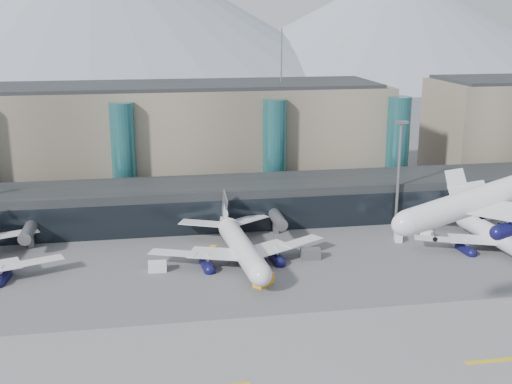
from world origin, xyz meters
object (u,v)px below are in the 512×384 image
(veh_d, at_px, (398,237))
(veh_c, at_px, (311,254))
(veh_b, at_px, (212,250))
(veh_g, at_px, (427,234))
(hero_jet, at_px, (502,188))
(veh_h, at_px, (263,280))
(veh_f, at_px, (0,268))
(veh_a, at_px, (157,267))
(jet_parked_right, at_px, (486,225))
(jet_parked_mid, at_px, (238,237))
(lightmast_mid, at_px, (399,168))

(veh_d, bearing_deg, veh_c, 123.84)
(veh_b, bearing_deg, veh_g, -59.42)
(hero_jet, height_order, veh_h, hero_jet)
(veh_b, distance_m, veh_f, 42.84)
(veh_a, height_order, veh_b, veh_a)
(jet_parked_right, distance_m, veh_h, 54.63)
(veh_b, height_order, veh_c, veh_c)
(hero_jet, relative_size, veh_f, 11.02)
(jet_parked_mid, xyz_separation_m, veh_g, (44.83, 5.87, -3.99))
(veh_d, distance_m, veh_g, 7.62)
(veh_a, bearing_deg, veh_h, -25.66)
(veh_b, relative_size, veh_h, 0.60)
(hero_jet, distance_m, jet_parked_mid, 57.70)
(hero_jet, relative_size, veh_g, 12.25)
(veh_b, relative_size, veh_g, 0.88)
(jet_parked_right, xyz_separation_m, veh_h, (-52.72, -13.96, -3.27))
(jet_parked_mid, distance_m, veh_c, 15.64)
(veh_b, distance_m, veh_d, 42.40)
(lightmast_mid, xyz_separation_m, jet_parked_right, (14.54, -16.04, -10.02))
(veh_f, distance_m, veh_g, 92.78)
(veh_b, bearing_deg, lightmast_mid, -47.63)
(jet_parked_mid, relative_size, veh_a, 10.80)
(jet_parked_mid, bearing_deg, veh_c, -105.82)
(hero_jet, bearing_deg, veh_a, 138.20)
(veh_b, distance_m, veh_c, 21.17)
(veh_g, distance_m, veh_h, 46.82)
(lightmast_mid, relative_size, veh_c, 6.32)
(lightmast_mid, height_order, veh_b, lightmast_mid)
(jet_parked_mid, relative_size, jet_parked_right, 1.09)
(veh_g, bearing_deg, veh_c, -110.01)
(lightmast_mid, relative_size, veh_a, 7.05)
(hero_jet, distance_m, jet_parked_right, 52.45)
(hero_jet, xyz_separation_m, veh_g, (12.23, 48.84, -24.51))
(veh_a, relative_size, veh_c, 0.90)
(jet_parked_right, bearing_deg, veh_d, 69.33)
(lightmast_mid, bearing_deg, jet_parked_right, -47.81)
(veh_c, xyz_separation_m, veh_g, (29.89, 8.72, -0.32))
(lightmast_mid, relative_size, veh_f, 8.36)
(veh_a, bearing_deg, veh_f, 172.70)
(lightmast_mid, xyz_separation_m, jet_parked_mid, (-40.90, -15.41, -9.62))
(lightmast_mid, distance_m, veh_c, 34.41)
(veh_d, bearing_deg, jet_parked_mid, 112.39)
(lightmast_mid, bearing_deg, hero_jet, -98.10)
(jet_parked_mid, xyz_separation_m, jet_parked_right, (55.44, -0.63, -0.40))
(hero_jet, distance_m, veh_c, 50.07)
(lightmast_mid, xyz_separation_m, veh_g, (3.93, -9.54, -13.62))
(hero_jet, distance_m, veh_a, 67.34)
(veh_a, height_order, veh_d, veh_a)
(lightmast_mid, bearing_deg, veh_f, -170.53)
(veh_a, relative_size, veh_f, 1.19)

